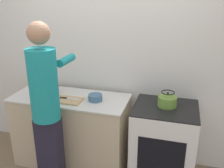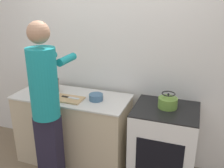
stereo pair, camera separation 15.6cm
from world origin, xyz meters
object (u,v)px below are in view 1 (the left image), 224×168
object	(u,v)px
kettle	(167,100)
oven	(163,143)
person	(46,104)
cutting_board	(67,100)
bowl_prep	(95,98)
canister_jar	(51,87)
knife	(69,99)

from	to	relation	value
kettle	oven	bearing A→B (deg)	-101.08
person	cutting_board	size ratio (longest dim) A/B	5.38
cutting_board	bowl_prep	size ratio (longest dim) A/B	2.12
kettle	bowl_prep	bearing A→B (deg)	-175.43
bowl_prep	cutting_board	bearing A→B (deg)	-162.66
bowl_prep	canister_jar	bearing A→B (deg)	173.53
oven	knife	distance (m)	1.20
cutting_board	knife	xyz separation A→B (m)	(0.01, 0.02, 0.01)
oven	cutting_board	distance (m)	1.20
oven	canister_jar	world-z (taller)	canister_jar
canister_jar	kettle	bearing A→B (deg)	-0.16
cutting_board	kettle	world-z (taller)	kettle
kettle	canister_jar	distance (m)	1.41
knife	canister_jar	xyz separation A→B (m)	(-0.30, 0.14, 0.06)
knife	bowl_prep	size ratio (longest dim) A/B	1.40
oven	kettle	bearing A→B (deg)	78.92
knife	bowl_prep	bearing A→B (deg)	16.34
cutting_board	knife	world-z (taller)	knife
knife	bowl_prep	distance (m)	0.31
person	cutting_board	xyz separation A→B (m)	(0.05, 0.37, -0.11)
cutting_board	person	bearing A→B (deg)	-97.36
cutting_board	kettle	distance (m)	1.12
bowl_prep	canister_jar	distance (m)	0.61
person	bowl_prep	xyz separation A→B (m)	(0.36, 0.46, -0.08)
person	canister_jar	distance (m)	0.59
kettle	canister_jar	world-z (taller)	kettle
knife	oven	bearing A→B (deg)	7.58
canister_jar	cutting_board	bearing A→B (deg)	-29.15
canister_jar	oven	bearing A→B (deg)	-1.64
bowl_prep	canister_jar	world-z (taller)	canister_jar
oven	person	distance (m)	1.37
kettle	cutting_board	bearing A→B (deg)	-171.79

